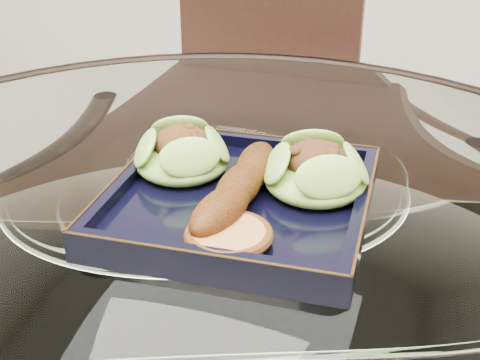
% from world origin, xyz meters
% --- Properties ---
extents(dining_table, '(1.13, 1.13, 0.77)m').
position_xyz_m(dining_table, '(-0.00, -0.00, 0.60)').
color(dining_table, white).
rests_on(dining_table, ground).
extents(dining_chair, '(0.38, 0.38, 0.87)m').
position_xyz_m(dining_chair, '(-0.12, 0.53, 0.49)').
color(dining_chair, black).
rests_on(dining_chair, ground).
extents(navy_plate, '(0.29, 0.29, 0.02)m').
position_xyz_m(navy_plate, '(0.04, -0.00, 0.77)').
color(navy_plate, black).
rests_on(navy_plate, dining_table).
extents(lettuce_wrap_left, '(0.12, 0.12, 0.04)m').
position_xyz_m(lettuce_wrap_left, '(-0.04, 0.03, 0.80)').
color(lettuce_wrap_left, olive).
rests_on(lettuce_wrap_left, navy_plate).
extents(lettuce_wrap_right, '(0.11, 0.11, 0.04)m').
position_xyz_m(lettuce_wrap_right, '(0.11, 0.04, 0.80)').
color(lettuce_wrap_right, '#67A22F').
rests_on(lettuce_wrap_right, navy_plate).
extents(roasted_plantain, '(0.05, 0.20, 0.04)m').
position_xyz_m(roasted_plantain, '(0.04, -0.01, 0.80)').
color(roasted_plantain, '#5D2A09').
rests_on(roasted_plantain, navy_plate).
extents(crumb_patty, '(0.09, 0.09, 0.01)m').
position_xyz_m(crumb_patty, '(0.06, -0.09, 0.79)').
color(crumb_patty, '#C08140').
rests_on(crumb_patty, navy_plate).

